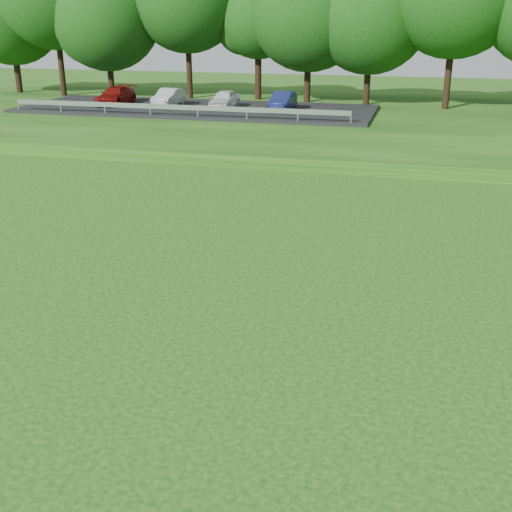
# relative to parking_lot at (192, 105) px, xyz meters

# --- Properties ---
(parking_lot) EXTENTS (24.00, 9.00, 1.38)m
(parking_lot) POSITION_rel_parking_lot_xyz_m (0.00, 0.00, 0.00)
(parking_lot) COLOR black
(parking_lot) RESTS_ON berm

